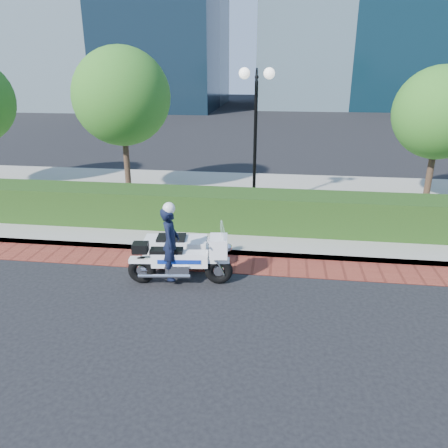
# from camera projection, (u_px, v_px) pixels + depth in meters

# --- Properties ---
(ground) EXTENTS (120.00, 120.00, 0.00)m
(ground) POSITION_uv_depth(u_px,v_px,m) (188.00, 293.00, 9.03)
(ground) COLOR black
(ground) RESTS_ON ground
(brick_strip) EXTENTS (60.00, 1.00, 0.01)m
(brick_strip) POSITION_uv_depth(u_px,v_px,m) (201.00, 262.00, 10.43)
(brick_strip) COLOR maroon
(brick_strip) RESTS_ON ground
(sidewalk) EXTENTS (60.00, 8.00, 0.15)m
(sidewalk) POSITION_uv_depth(u_px,v_px,m) (225.00, 203.00, 14.59)
(sidewalk) COLOR gray
(sidewalk) RESTS_ON ground
(hedge_main) EXTENTS (18.00, 1.20, 1.00)m
(hedge_main) POSITION_uv_depth(u_px,v_px,m) (214.00, 209.00, 12.15)
(hedge_main) COLOR #173311
(hedge_main) RESTS_ON sidewalk
(lamppost) EXTENTS (1.02, 0.70, 4.21)m
(lamppost) POSITION_uv_depth(u_px,v_px,m) (256.00, 118.00, 12.72)
(lamppost) COLOR black
(lamppost) RESTS_ON sidewalk
(tree_b) EXTENTS (3.20, 3.20, 4.89)m
(tree_b) POSITION_uv_depth(u_px,v_px,m) (122.00, 97.00, 14.32)
(tree_b) COLOR #332319
(tree_b) RESTS_ON sidewalk
(tree_c) EXTENTS (2.80, 2.80, 4.30)m
(tree_c) POSITION_uv_depth(u_px,v_px,m) (440.00, 113.00, 13.21)
(tree_c) COLOR #332319
(tree_c) RESTS_ON sidewalk
(police_motorcycle) EXTENTS (2.26, 1.61, 1.83)m
(police_motorcycle) POSITION_uv_depth(u_px,v_px,m) (177.00, 250.00, 9.54)
(police_motorcycle) COLOR black
(police_motorcycle) RESTS_ON ground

